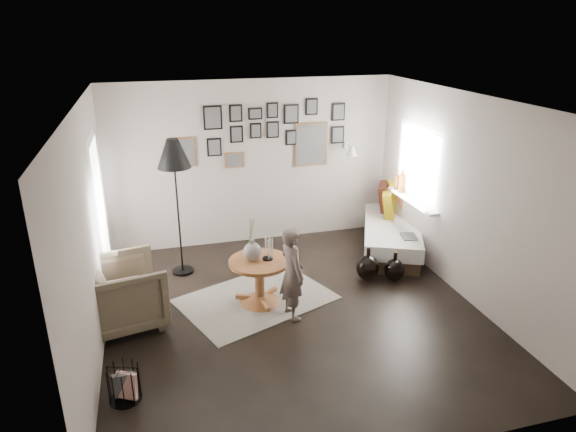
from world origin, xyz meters
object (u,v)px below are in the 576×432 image
object	(u,v)px
floor_lamp	(174,159)
magazine_basket	(124,384)
pedestal_table	(260,283)
demijohn_large	(368,268)
vase	(252,248)
child	(292,273)
armchair	(124,293)
daybed	(389,230)
demijohn_small	(394,270)

from	to	relation	value
floor_lamp	magazine_basket	size ratio (longest dim) A/B	5.30
pedestal_table	demijohn_large	distance (m)	1.60
vase	pedestal_table	bearing A→B (deg)	-14.04
pedestal_table	child	bearing A→B (deg)	-53.70
armchair	demijohn_large	distance (m)	3.24
demijohn_large	magazine_basket	bearing A→B (deg)	-153.01
magazine_basket	demijohn_large	distance (m)	3.61
pedestal_table	demijohn_large	bearing A→B (deg)	7.69
daybed	child	world-z (taller)	child
floor_lamp	demijohn_small	size ratio (longest dim) A/B	4.49
vase	daybed	distance (m)	2.74
armchair	magazine_basket	bearing A→B (deg)	168.45
floor_lamp	demijohn_large	bearing A→B (deg)	-20.63
daybed	magazine_basket	bearing A→B (deg)	-123.01
armchair	child	distance (m)	1.99
daybed	armchair	xyz separation A→B (m)	(-4.00, -1.22, 0.12)
demijohn_small	child	bearing A→B (deg)	-162.46
magazine_basket	demijohn_large	world-z (taller)	demijohn_large
vase	armchair	size ratio (longest dim) A/B	0.61
pedestal_table	demijohn_small	distance (m)	1.94
pedestal_table	daybed	bearing A→B (deg)	26.32
armchair	demijohn_large	bearing A→B (deg)	-96.87
magazine_basket	demijohn_large	bearing A→B (deg)	26.99
vase	demijohn_small	size ratio (longest dim) A/B	1.26
vase	daybed	bearing A→B (deg)	25.19
armchair	magazine_basket	distance (m)	1.39
armchair	daybed	bearing A→B (deg)	-84.62
demijohn_large	child	bearing A→B (deg)	-153.59
armchair	floor_lamp	xyz separation A→B (m)	(0.74, 1.20, 1.27)
pedestal_table	vase	world-z (taller)	vase
pedestal_table	armchair	xyz separation A→B (m)	(-1.64, -0.05, 0.13)
pedestal_table	demijohn_large	size ratio (longest dim) A/B	1.61
floor_lamp	magazine_basket	distance (m)	3.07
armchair	magazine_basket	xyz separation A→B (m)	(0.00, -1.37, -0.23)
pedestal_table	demijohn_small	xyz separation A→B (m)	(1.93, 0.09, -0.12)
demijohn_small	vase	bearing A→B (deg)	-177.90
demijohn_large	demijohn_small	xyz separation A→B (m)	(0.35, -0.12, -0.02)
demijohn_small	armchair	bearing A→B (deg)	-177.63
vase	armchair	xyz separation A→B (m)	(-1.56, -0.07, -0.36)
magazine_basket	pedestal_table	bearing A→B (deg)	41.10
pedestal_table	child	size ratio (longest dim) A/B	0.65
daybed	vase	bearing A→B (deg)	-130.81
armchair	floor_lamp	size ratio (longest dim) A/B	0.46
vase	armchair	distance (m)	1.60
demijohn_small	child	size ratio (longest dim) A/B	0.37
vase	demijohn_large	size ratio (longest dim) A/B	1.15
vase	demijohn_small	xyz separation A→B (m)	(2.01, 0.07, -0.61)
vase	armchair	bearing A→B (deg)	-177.28
pedestal_table	magazine_basket	bearing A→B (deg)	-138.90
armchair	demijohn_small	bearing A→B (deg)	-99.26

